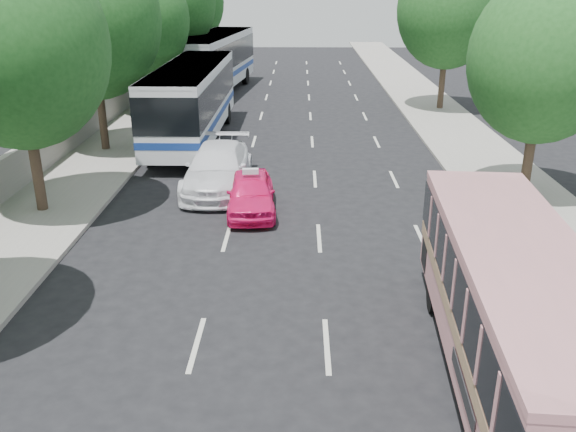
{
  "coord_description": "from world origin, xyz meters",
  "views": [
    {
      "loc": [
        0.36,
        -13.53,
        7.61
      ],
      "look_at": [
        0.07,
        1.79,
        1.6
      ],
      "focal_mm": 38.0,
      "sensor_mm": 36.0,
      "label": 1
    }
  ],
  "objects_px": {
    "pink_taxi": "(251,193)",
    "tour_coach_rear": "(215,58)",
    "pink_bus": "(515,301)",
    "tour_coach_front": "(192,96)",
    "white_pickup": "(218,168)"
  },
  "relations": [
    {
      "from": "white_pickup",
      "to": "tour_coach_rear",
      "type": "xyz_separation_m",
      "value": [
        -2.77,
        20.63,
        1.6
      ]
    },
    {
      "from": "pink_bus",
      "to": "pink_taxi",
      "type": "bearing_deg",
      "value": 125.34
    },
    {
      "from": "pink_bus",
      "to": "tour_coach_rear",
      "type": "bearing_deg",
      "value": 111.14
    },
    {
      "from": "pink_bus",
      "to": "white_pickup",
      "type": "bearing_deg",
      "value": 125.22
    },
    {
      "from": "pink_taxi",
      "to": "tour_coach_rear",
      "type": "relative_size",
      "value": 0.29
    },
    {
      "from": "white_pickup",
      "to": "tour_coach_front",
      "type": "bearing_deg",
      "value": 106.94
    },
    {
      "from": "pink_bus",
      "to": "pink_taxi",
      "type": "relative_size",
      "value": 2.37
    },
    {
      "from": "white_pickup",
      "to": "pink_taxi",
      "type": "bearing_deg",
      "value": -58.56
    },
    {
      "from": "tour_coach_rear",
      "to": "tour_coach_front",
      "type": "bearing_deg",
      "value": -80.69
    },
    {
      "from": "tour_coach_front",
      "to": "pink_taxi",
      "type": "bearing_deg",
      "value": -69.69
    },
    {
      "from": "pink_taxi",
      "to": "tour_coach_rear",
      "type": "bearing_deg",
      "value": 96.02
    },
    {
      "from": "pink_taxi",
      "to": "white_pickup",
      "type": "bearing_deg",
      "value": 116.3
    },
    {
      "from": "tour_coach_front",
      "to": "tour_coach_rear",
      "type": "relative_size",
      "value": 0.91
    },
    {
      "from": "pink_bus",
      "to": "pink_taxi",
      "type": "xyz_separation_m",
      "value": [
        -5.8,
        9.54,
        -1.18
      ]
    },
    {
      "from": "tour_coach_rear",
      "to": "pink_taxi",
      "type": "bearing_deg",
      "value": -73.13
    }
  ]
}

